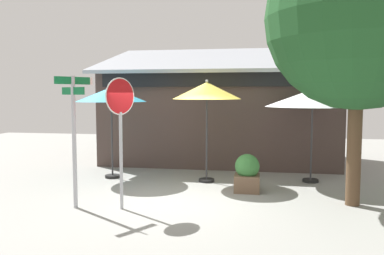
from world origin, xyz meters
The scene contains 9 objects.
ground_plane centered at (0.00, 0.00, -0.05)m, with size 28.00×28.00×0.10m, color gray.
cafe_building centered at (0.42, 5.73, 1.73)m, with size 8.54×4.69×4.35m.
street_sign_post centered at (-2.06, -1.02, 1.75)m, with size 0.73×0.78×2.86m.
stop_sign centered at (-1.04, -0.95, 1.97)m, with size 0.39×0.70×2.82m.
patio_umbrella_teal_left centered at (-2.41, 2.08, 2.43)m, with size 2.05×2.05×2.73m.
patio_umbrella_mustard_center centered at (0.40, 2.02, 2.53)m, with size 1.92×1.92×2.87m.
patio_umbrella_ivory_right centered at (3.29, 2.47, 2.35)m, with size 2.62×2.62×2.67m.
shade_tree centered at (4.23, 0.09, 4.00)m, with size 4.53×4.00×6.11m.
sidewalk_planter centered at (1.57, 1.07, 0.47)m, with size 0.63×0.63×0.96m.
Camera 1 is at (1.89, -9.00, 2.48)m, focal length 37.37 mm.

